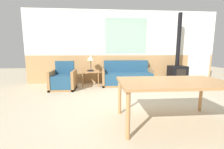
# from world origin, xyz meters

# --- Properties ---
(ground_plane) EXTENTS (16.00, 16.00, 0.00)m
(ground_plane) POSITION_xyz_m (0.00, 0.00, 0.00)
(ground_plane) COLOR beige
(wall_back) EXTENTS (7.20, 0.09, 2.70)m
(wall_back) POSITION_xyz_m (0.01, 2.63, 1.38)
(wall_back) COLOR tan
(wall_back) RESTS_ON ground_plane
(couch) EXTENTS (1.82, 0.79, 0.86)m
(couch) POSITION_xyz_m (0.09, 2.14, 0.27)
(couch) COLOR #9E7042
(couch) RESTS_ON ground_plane
(armchair) EXTENTS (0.77, 0.73, 0.88)m
(armchair) POSITION_xyz_m (-2.05, 1.69, 0.28)
(armchair) COLOR #9E7042
(armchair) RESTS_ON ground_plane
(side_table) EXTENTS (0.58, 0.58, 0.52)m
(side_table) POSITION_xyz_m (-1.20, 2.15, 0.45)
(side_table) COLOR #9E7042
(side_table) RESTS_ON ground_plane
(table_lamp) EXTENTS (0.26, 0.26, 0.54)m
(table_lamp) POSITION_xyz_m (-1.21, 2.25, 0.95)
(table_lamp) COLOR black
(table_lamp) RESTS_ON side_table
(book_stack) EXTENTS (0.23, 0.16, 0.04)m
(book_stack) POSITION_xyz_m (-1.21, 2.05, 0.55)
(book_stack) COLOR black
(book_stack) RESTS_ON side_table
(dining_table) EXTENTS (1.76, 0.99, 0.72)m
(dining_table) POSITION_xyz_m (0.31, -0.78, 0.66)
(dining_table) COLOR #B27F4C
(dining_table) RESTS_ON ground_plane
(wood_stove) EXTENTS (0.56, 0.53, 2.52)m
(wood_stove) POSITION_xyz_m (1.92, 2.09, 0.59)
(wood_stove) COLOR black
(wood_stove) RESTS_ON ground_plane
(entry_door) EXTENTS (0.90, 0.09, 2.04)m
(entry_door) POSITION_xyz_m (3.04, 2.57, 1.02)
(entry_door) COLOR silver
(entry_door) RESTS_ON ground_plane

